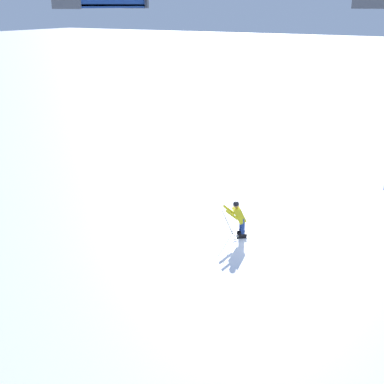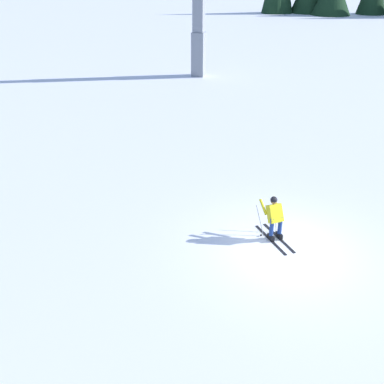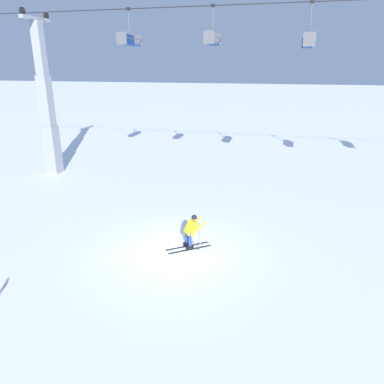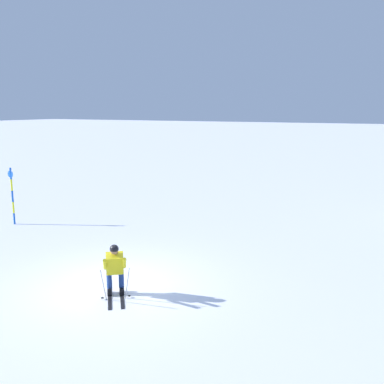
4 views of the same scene
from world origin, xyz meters
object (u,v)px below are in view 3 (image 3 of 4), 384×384
Objects in this scene: skier_carving_main at (191,230)px; chairlift_seat_second at (211,38)px; lift_tower_near at (47,111)px; chairlift_seat_nearest at (129,40)px; chairlift_seat_middle at (307,41)px.

skier_carving_main is 10.84m from chairlift_seat_second.
lift_tower_near reaches higher than chairlift_seat_nearest.
chairlift_seat_nearest is (5.80, 0.00, 4.05)m from lift_tower_near.
chairlift_seat_nearest and chairlift_seat_middle have the same top height.
chairlift_seat_second is at bearing 180.00° from chairlift_seat_middle.
chairlift_seat_middle is at bearing 0.00° from lift_tower_near.
lift_tower_near is 11.25m from chairlift_seat_second.
lift_tower_near is at bearing -180.00° from chairlift_seat_second.
skier_carving_main is 11.35m from chairlift_seat_middle.
skier_carving_main is 0.78× the size of chairlift_seat_middle.
chairlift_seat_second is 0.92× the size of chairlift_seat_middle.
lift_tower_near is 5.06× the size of chairlift_seat_second.
chairlift_seat_nearest reaches higher than skier_carving_main.
chairlift_seat_second is at bearing 0.00° from chairlift_seat_nearest.
chairlift_seat_middle is (3.85, 7.93, 7.15)m from skier_carving_main.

